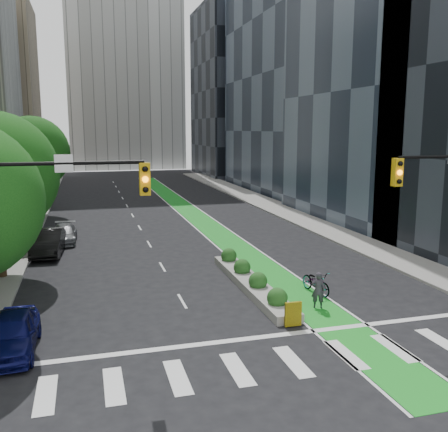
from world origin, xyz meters
TOP-DOWN VIEW (x-y plane):
  - ground at (0.00, 0.00)m, footprint 160.00×160.00m
  - sidewalk_left at (-11.80, 25.00)m, footprint 3.60×90.00m
  - sidewalk_right at (11.80, 25.00)m, footprint 3.60×90.00m
  - bike_lane_paint at (3.00, 30.00)m, footprint 2.20×70.00m
  - building_glass_far at (21.00, 45.00)m, footprint 14.00×24.00m
  - building_dark_end at (20.00, 68.00)m, footprint 14.00×18.00m
  - tree_midfar at (-11.00, 22.00)m, footprint 5.60×5.60m
  - tree_far at (-11.00, 32.00)m, footprint 6.60×6.60m
  - signal_left at (-8.70, 0.46)m, footprint 6.14×0.51m
  - median_planter at (1.20, 7.04)m, footprint 1.20×10.26m
  - bicycle at (3.97, 5.43)m, footprint 1.10×2.21m
  - cyclist at (3.14, 3.53)m, footprint 0.70×0.58m
  - parked_car_left_near at (-9.31, 2.36)m, footprint 1.77×4.23m
  - parked_car_left_mid at (-8.97, 16.76)m, footprint 2.03×4.94m
  - parked_car_left_far at (-8.16, 20.10)m, footprint 1.83×4.25m

SIDE VIEW (x-z plane):
  - ground at x=0.00m, z-range 0.00..0.00m
  - bike_lane_paint at x=3.00m, z-range 0.00..0.01m
  - sidewalk_left at x=-11.80m, z-range 0.00..0.15m
  - sidewalk_right at x=11.80m, z-range 0.00..0.15m
  - median_planter at x=1.20m, z-range -0.18..0.92m
  - bicycle at x=3.97m, z-range 0.00..1.11m
  - parked_car_left_far at x=-8.16m, z-range 0.00..1.22m
  - parked_car_left_near at x=-9.31m, z-range 0.00..1.43m
  - parked_car_left_mid at x=-8.97m, z-range 0.00..1.59m
  - cyclist at x=3.14m, z-range 0.00..1.64m
  - signal_left at x=-8.70m, z-range 1.18..8.38m
  - tree_midfar at x=-11.00m, z-range 1.07..8.83m
  - tree_far at x=-11.00m, z-range 1.19..10.20m
  - building_dark_end at x=20.00m, z-range 0.00..28.00m
  - building_glass_far at x=21.00m, z-range 0.00..42.00m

